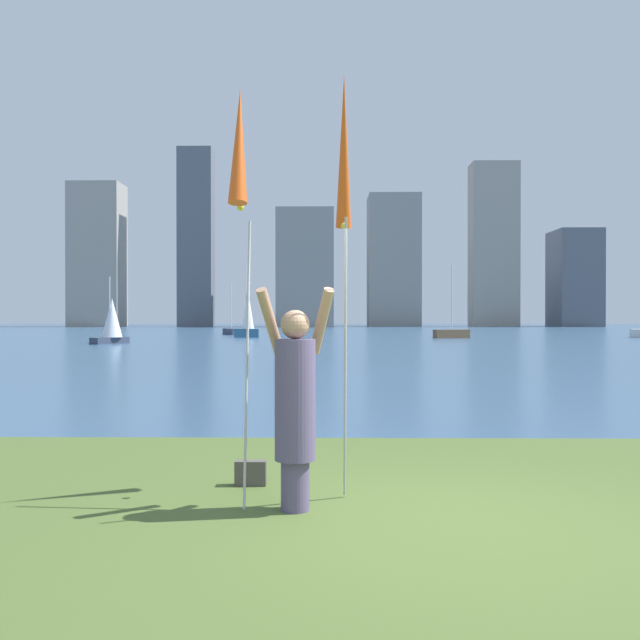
# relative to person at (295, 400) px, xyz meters

# --- Properties ---
(ground) EXTENTS (120.00, 138.00, 0.12)m
(ground) POSITION_rel_person_xyz_m (1.22, 50.60, -1.04)
(ground) COLOR #475B28
(person) EXTENTS (0.73, 0.54, 1.99)m
(person) POSITION_rel_person_xyz_m (0.00, 0.00, 0.00)
(person) COLOR #594C72
(person) RESTS_ON ground
(kite_flag_left) EXTENTS (0.16, 0.97, 3.65)m
(kite_flag_left) POSITION_rel_person_xyz_m (-0.45, -0.35, 2.08)
(kite_flag_left) COLOR #B2B2B7
(kite_flag_left) RESTS_ON ground
(kite_flag_right) EXTENTS (0.16, 1.19, 4.11)m
(kite_flag_right) POSITION_rel_person_xyz_m (0.45, 0.84, 2.32)
(kite_flag_right) COLOR #B2B2B7
(kite_flag_right) RESTS_ON ground
(bag) EXTENTS (0.32, 0.13, 0.25)m
(bag) POSITION_rel_person_xyz_m (-0.50, 0.90, -0.85)
(bag) COLOR #4C4742
(bag) RESTS_ON ground
(sailboat_1) EXTENTS (2.78, 1.49, 5.31)m
(sailboat_1) POSITION_rel_person_xyz_m (9.20, 44.83, -0.59)
(sailboat_1) COLOR brown
(sailboat_1) RESTS_ON ground
(sailboat_2) EXTENTS (1.90, 2.42, 3.96)m
(sailboat_2) POSITION_rel_person_xyz_m (-12.64, 35.02, 0.33)
(sailboat_2) COLOR #333D51
(sailboat_2) RESTS_ON ground
(sailboat_4) EXTENTS (1.71, 2.24, 4.35)m
(sailboat_4) POSITION_rel_person_xyz_m (-8.09, 53.17, -0.67)
(sailboat_4) COLOR #333D51
(sailboat_4) RESTS_ON ground
(sailboat_8) EXTENTS (1.91, 1.16, 5.48)m
(sailboat_8) POSITION_rel_person_xyz_m (-5.87, 46.13, 0.59)
(sailboat_8) COLOR #2D6084
(sailboat_8) RESTS_ON ground
(skyline_tower_0) EXTENTS (7.06, 5.26, 20.00)m
(skyline_tower_0) POSITION_rel_person_xyz_m (-32.27, 91.18, 9.02)
(skyline_tower_0) COLOR gray
(skyline_tower_0) RESTS_ON ground
(skyline_tower_1) EXTENTS (4.82, 3.64, 25.23)m
(skyline_tower_1) POSITION_rel_person_xyz_m (-18.67, 92.73, 11.63)
(skyline_tower_1) COLOR #565B66
(skyline_tower_1) RESTS_ON ground
(skyline_tower_2) EXTENTS (7.80, 7.36, 16.15)m
(skyline_tower_2) POSITION_rel_person_xyz_m (-3.04, 90.68, 7.10)
(skyline_tower_2) COLOR gray
(skyline_tower_2) RESTS_ON ground
(skyline_tower_3) EXTENTS (7.37, 7.06, 18.88)m
(skyline_tower_3) POSITION_rel_person_xyz_m (9.56, 95.31, 8.46)
(skyline_tower_3) COLOR gray
(skyline_tower_3) RESTS_ON ground
(skyline_tower_4) EXTENTS (6.57, 4.29, 23.35)m
(skyline_tower_4) POSITION_rel_person_xyz_m (23.81, 94.25, 10.69)
(skyline_tower_4) COLOR gray
(skyline_tower_4) RESTS_ON ground
(skyline_tower_5) EXTENTS (5.98, 7.55, 13.68)m
(skyline_tower_5) POSITION_rel_person_xyz_m (35.24, 93.88, 5.86)
(skyline_tower_5) COLOR #565B66
(skyline_tower_5) RESTS_ON ground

